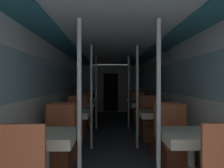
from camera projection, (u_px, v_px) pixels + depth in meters
name	position (u px, v px, depth m)	size (l,w,h in m)	color
wall_left	(62.00, 92.00, 5.39)	(0.05, 10.52, 2.08)	silver
wall_right	(164.00, 92.00, 5.44)	(0.05, 10.52, 2.08)	silver
ceiling_panel	(113.00, 50.00, 5.40)	(2.55, 10.52, 0.07)	silver
bulkhead_far	(111.00, 89.00, 9.66)	(2.50, 0.09, 2.08)	#A8A8A3
dining_table_left_0	(46.00, 140.00, 2.53)	(0.68, 0.68, 0.75)	#4C4C51
chair_left_far_0	(58.00, 154.00, 3.13)	(0.43, 0.43, 1.00)	brown
support_pole_left_0	(79.00, 108.00, 2.54)	(0.05, 0.05, 2.08)	silver
dining_table_left_1	(72.00, 115.00, 4.38)	(0.68, 0.68, 0.75)	#4C4C51
chair_left_near_1	(66.00, 141.00, 3.79)	(0.43, 0.43, 1.00)	brown
chair_left_far_1	(76.00, 127.00, 4.98)	(0.43, 0.43, 1.00)	brown
support_pole_left_1	(91.00, 97.00, 4.38)	(0.05, 0.05, 2.08)	silver
dining_table_left_2	(83.00, 105.00, 6.23)	(0.68, 0.68, 0.75)	#4C4C51
chair_left_near_2	(80.00, 122.00, 5.63)	(0.43, 0.43, 1.00)	brown
chair_left_far_2	(85.00, 115.00, 6.83)	(0.43, 0.43, 1.00)	brown
support_pole_left_2	(96.00, 92.00, 6.23)	(0.05, 0.05, 2.08)	silver
dining_table_left_3	(88.00, 100.00, 8.07)	(0.68, 0.68, 0.75)	#4C4C51
chair_left_near_3	(87.00, 112.00, 7.48)	(0.43, 0.43, 1.00)	brown
chair_left_far_3	(90.00, 108.00, 8.67)	(0.43, 0.43, 1.00)	brown
dining_table_right_0	(191.00, 139.00, 2.57)	(0.68, 0.68, 0.75)	#4C4C51
chair_right_far_0	(176.00, 153.00, 3.17)	(0.43, 0.43, 1.00)	brown
support_pole_right_0	(159.00, 108.00, 2.55)	(0.05, 0.05, 2.08)	silver
dining_table_right_1	(156.00, 115.00, 4.41)	(0.68, 0.68, 0.75)	#4C4C51
chair_right_near_1	(164.00, 141.00, 3.82)	(0.43, 0.43, 1.00)	brown
chair_right_far_1	(151.00, 127.00, 5.01)	(0.43, 0.43, 1.00)	brown
support_pole_right_1	(137.00, 97.00, 4.40)	(0.05, 0.05, 2.08)	silver
dining_table_right_2	(142.00, 105.00, 6.26)	(0.68, 0.68, 0.75)	#4C4C51
chair_right_near_2	(146.00, 122.00, 5.67)	(0.43, 0.43, 1.00)	brown
chair_right_far_2	(139.00, 115.00, 6.86)	(0.43, 0.43, 1.00)	brown
support_pole_right_2	(129.00, 92.00, 6.25)	(0.05, 0.05, 2.08)	silver
dining_table_right_3	(134.00, 100.00, 8.11)	(0.68, 0.68, 0.75)	#4C4C51
chair_right_near_3	(136.00, 112.00, 7.51)	(0.43, 0.43, 1.00)	brown
chair_right_far_3	(132.00, 108.00, 8.71)	(0.43, 0.43, 1.00)	brown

